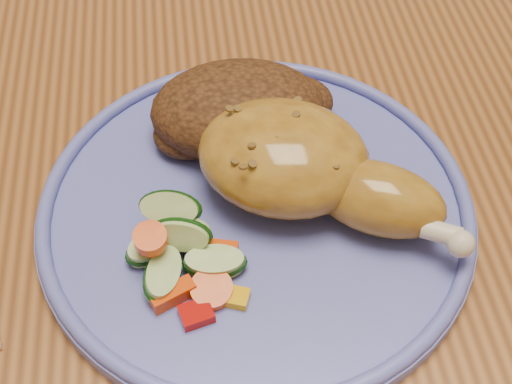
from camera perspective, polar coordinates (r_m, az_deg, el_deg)
dining_table at (r=0.61m, az=5.95°, el=-0.43°), size 0.90×1.40×0.75m
plate at (r=0.49m, az=0.00°, el=-1.58°), size 0.30×0.30×0.01m
plate_rim at (r=0.48m, az=0.00°, el=-0.76°), size 0.29×0.29×0.01m
chicken_leg at (r=0.47m, az=4.02°, el=2.02°), size 0.18×0.15×0.06m
rice_pilaf at (r=0.52m, az=-1.20°, el=6.58°), size 0.14×0.09×0.05m
vegetable_pile at (r=0.45m, az=-6.13°, el=-4.71°), size 0.08×0.10×0.05m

